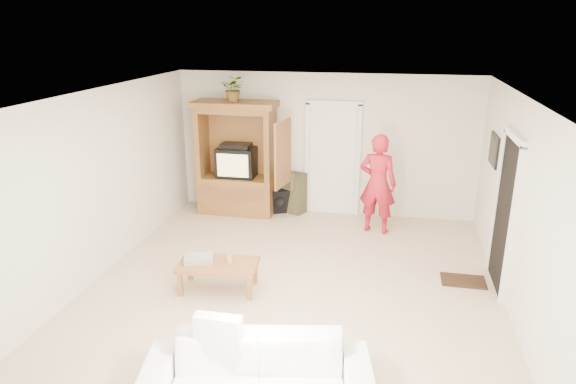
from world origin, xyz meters
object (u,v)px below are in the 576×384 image
object	(u,v)px
sofa	(257,377)
armoire	(238,166)
coffee_table	(218,267)
man	(378,184)

from	to	relation	value
sofa	armoire	bearing A→B (deg)	97.77
armoire	coffee_table	bearing A→B (deg)	-78.41
man	coffee_table	size ratio (longest dim) A/B	1.56
man	coffee_table	world-z (taller)	man
man	coffee_table	bearing A→B (deg)	62.91
sofa	coffee_table	xyz separation A→B (m)	(-1.08, 2.02, 0.03)
armoire	coffee_table	distance (m)	3.08
man	sofa	distance (m)	4.64
armoire	man	bearing A→B (deg)	-10.18
sofa	man	bearing A→B (deg)	67.79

